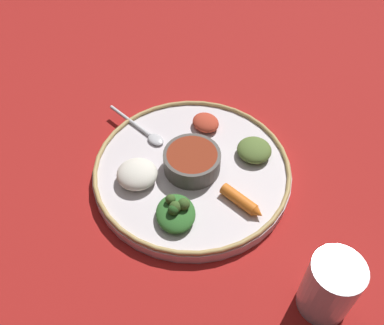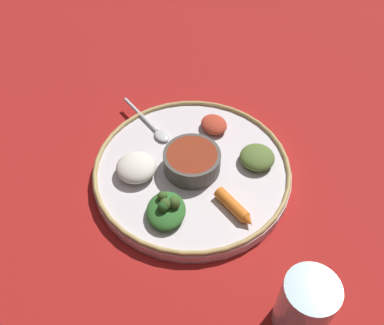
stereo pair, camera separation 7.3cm
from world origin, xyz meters
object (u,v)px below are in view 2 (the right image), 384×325
object	(u,v)px
spoon	(152,126)
carrot_near_spoon	(234,207)
drinking_glass	(304,308)
greens_pile	(166,209)
center_bowl	(192,161)

from	to	relation	value
spoon	carrot_near_spoon	bearing A→B (deg)	-126.60
drinking_glass	spoon	bearing A→B (deg)	48.03
greens_pile	carrot_near_spoon	distance (m)	0.11
greens_pile	center_bowl	bearing A→B (deg)	-6.66
carrot_near_spoon	center_bowl	bearing A→B (deg)	53.42
spoon	greens_pile	xyz separation A→B (m)	(-0.18, -0.09, 0.01)
greens_pile	spoon	bearing A→B (deg)	26.19
spoon	carrot_near_spoon	size ratio (longest dim) A/B	1.67
spoon	drinking_glass	size ratio (longest dim) A/B	1.21
center_bowl	greens_pile	world-z (taller)	greens_pile
spoon	greens_pile	bearing A→B (deg)	-153.81
drinking_glass	carrot_near_spoon	bearing A→B (deg)	41.26
center_bowl	carrot_near_spoon	world-z (taller)	center_bowl
center_bowl	carrot_near_spoon	size ratio (longest dim) A/B	1.29
carrot_near_spoon	greens_pile	bearing A→B (deg)	110.20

